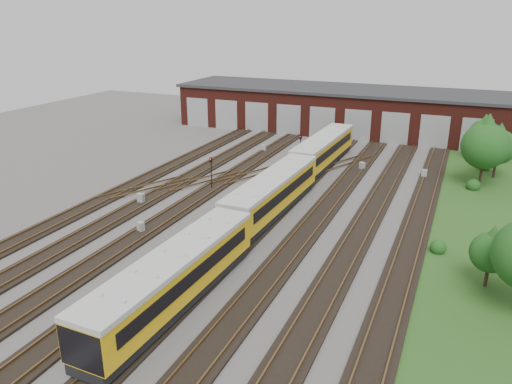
% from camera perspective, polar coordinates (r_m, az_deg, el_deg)
% --- Properties ---
extents(ground, '(120.00, 120.00, 0.00)m').
position_cam_1_polar(ground, '(40.84, -3.19, -4.43)').
color(ground, '#4B4846').
rests_on(ground, ground).
extents(track_network, '(30.40, 70.00, 0.33)m').
position_cam_1_polar(track_network, '(41.35, -3.04, -3.96)').
color(track_network, black).
rests_on(track_network, ground).
extents(maintenance_shed, '(51.00, 12.50, 6.35)m').
position_cam_1_polar(maintenance_shed, '(76.36, 10.30, 9.25)').
color(maintenance_shed, '#501A14').
rests_on(maintenance_shed, ground).
extents(grass_verge, '(8.00, 55.00, 0.05)m').
position_cam_1_polar(grass_verge, '(46.45, 24.37, -3.16)').
color(grass_verge, '#254517').
rests_on(grass_verge, ground).
extents(metro_train, '(3.22, 47.42, 3.17)m').
position_cam_1_polar(metro_train, '(43.38, 1.91, -0.15)').
color(metro_train, black).
rests_on(metro_train, ground).
extents(signal_mast_0, '(0.25, 0.24, 3.32)m').
position_cam_1_polar(signal_mast_0, '(49.77, -5.14, 2.61)').
color(signal_mast_0, black).
rests_on(signal_mast_0, ground).
extents(signal_mast_1, '(0.29, 0.27, 3.14)m').
position_cam_1_polar(signal_mast_1, '(53.33, 5.98, 3.64)').
color(signal_mast_1, black).
rests_on(signal_mast_1, ground).
extents(signal_mast_2, '(0.28, 0.27, 3.06)m').
position_cam_1_polar(signal_mast_2, '(60.08, 5.10, 5.46)').
color(signal_mast_2, black).
rests_on(signal_mast_2, ground).
extents(signal_mast_3, '(0.24, 0.22, 3.16)m').
position_cam_1_polar(signal_mast_3, '(58.78, 7.95, 5.08)').
color(signal_mast_3, black).
rests_on(signal_mast_3, ground).
extents(relay_cabinet_0, '(0.59, 0.50, 0.97)m').
position_cam_1_polar(relay_cabinet_0, '(47.55, -13.02, -0.73)').
color(relay_cabinet_0, '#9B9E9F').
rests_on(relay_cabinet_0, ground).
extents(relay_cabinet_1, '(0.56, 0.48, 0.89)m').
position_cam_1_polar(relay_cabinet_1, '(63.96, 0.91, 5.02)').
color(relay_cabinet_1, '#9B9E9F').
rests_on(relay_cabinet_1, ground).
extents(relay_cabinet_2, '(0.66, 0.60, 0.90)m').
position_cam_1_polar(relay_cabinet_2, '(41.34, -13.03, -3.95)').
color(relay_cabinet_2, '#9B9E9F').
rests_on(relay_cabinet_2, ground).
extents(relay_cabinet_3, '(0.68, 0.63, 0.92)m').
position_cam_1_polar(relay_cabinet_3, '(57.54, 12.02, 2.90)').
color(relay_cabinet_3, '#9B9E9F').
rests_on(relay_cabinet_3, ground).
extents(relay_cabinet_4, '(0.58, 0.49, 0.91)m').
position_cam_1_polar(relay_cabinet_4, '(56.53, 18.67, 1.98)').
color(relay_cabinet_4, '#9B9E9F').
rests_on(relay_cabinet_4, ground).
extents(tree_0, '(3.42, 3.42, 5.66)m').
position_cam_1_polar(tree_0, '(65.20, 24.62, 6.39)').
color(tree_0, '#301E15').
rests_on(tree_0, ground).
extents(tree_1, '(3.67, 3.67, 6.08)m').
position_cam_1_polar(tree_1, '(58.42, 26.01, 5.08)').
color(tree_1, '#301E15').
rests_on(tree_1, ground).
extents(tree_2, '(4.60, 4.60, 7.62)m').
position_cam_1_polar(tree_2, '(54.31, 24.80, 5.36)').
color(tree_2, '#301E15').
rests_on(tree_2, ground).
extents(tree_3, '(2.60, 2.60, 4.31)m').
position_cam_1_polar(tree_3, '(34.92, 25.32, -5.82)').
color(tree_3, '#301E15').
rests_on(tree_3, ground).
extents(bush_0, '(1.18, 1.18, 1.18)m').
position_cam_1_polar(bush_0, '(39.32, 20.11, -5.74)').
color(bush_0, '#144513').
rests_on(bush_0, ground).
extents(bush_1, '(1.33, 1.33, 1.33)m').
position_cam_1_polar(bush_1, '(54.42, 23.62, 0.90)').
color(bush_1, '#144513').
rests_on(bush_1, ground).
extents(bush_2, '(1.15, 1.15, 1.15)m').
position_cam_1_polar(bush_2, '(61.77, 24.67, 2.77)').
color(bush_2, '#144513').
rests_on(bush_2, ground).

